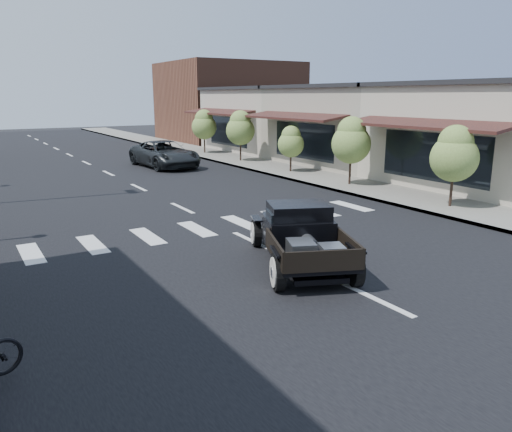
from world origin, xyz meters
TOP-DOWN VIEW (x-y plane):
  - ground at (0.00, 0.00)m, footprint 120.00×120.00m
  - road at (0.00, 15.00)m, footprint 14.00×80.00m
  - road_markings at (0.00, 10.00)m, footprint 12.00×60.00m
  - sidewalk_right at (8.50, 15.00)m, footprint 3.00×80.00m
  - storefront_near at (15.00, 4.00)m, footprint 10.00×9.00m
  - storefront_mid at (15.00, 13.00)m, footprint 10.00×9.00m
  - storefront_far at (15.00, 22.00)m, footprint 10.00×9.00m
  - far_building_right at (15.50, 32.00)m, footprint 11.00×10.00m
  - small_tree_a at (8.30, 1.71)m, footprint 1.70×1.70m
  - small_tree_b at (8.30, 7.16)m, footprint 1.76×1.76m
  - small_tree_c at (8.30, 11.82)m, footprint 1.39×1.39m
  - small_tree_d at (8.30, 17.22)m, footprint 1.77×1.77m
  - small_tree_e at (8.30, 22.37)m, footprint 1.73×1.73m
  - hotrod_pickup at (-0.04, -0.39)m, footprint 3.65×4.93m
  - second_car at (3.51, 17.77)m, footprint 2.85×5.60m

SIDE VIEW (x-z plane):
  - ground at x=0.00m, z-range 0.00..0.00m
  - road_markings at x=0.00m, z-range -0.03..0.03m
  - road at x=0.00m, z-range 0.00..0.02m
  - sidewalk_right at x=8.50m, z-range 0.00..0.15m
  - second_car at x=3.51m, z-range 0.00..1.51m
  - hotrod_pickup at x=-0.04m, z-range 0.00..1.55m
  - small_tree_c at x=8.30m, z-range 0.15..2.47m
  - small_tree_a at x=8.30m, z-range 0.15..2.98m
  - small_tree_e at x=8.30m, z-range 0.15..3.04m
  - small_tree_b at x=8.30m, z-range 0.15..3.08m
  - small_tree_d at x=8.30m, z-range 0.15..3.10m
  - storefront_near at x=15.00m, z-range 0.00..4.50m
  - storefront_mid at x=15.00m, z-range 0.00..4.50m
  - storefront_far at x=15.00m, z-range 0.00..4.50m
  - far_building_right at x=15.50m, z-range 0.00..7.00m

